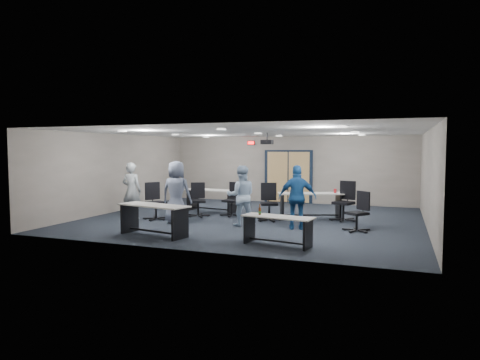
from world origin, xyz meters
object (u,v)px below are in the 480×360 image
at_px(chair_loose_right, 357,212).
at_px(person_navy, 297,197).
at_px(table_back_left, 212,197).
at_px(table_back_right, 311,201).
at_px(chair_back_a, 198,200).
at_px(table_front_right, 277,225).
at_px(chair_loose_left, 156,201).
at_px(person_gray, 132,191).
at_px(chair_back_b, 232,199).
at_px(chair_back_c, 269,202).
at_px(table_front_left, 154,214).
at_px(person_lightblue, 241,196).
at_px(chair_back_d, 343,201).
at_px(person_plaid, 176,192).

xyz_separation_m(chair_loose_right, person_navy, (-1.54, -0.23, 0.34)).
relative_size(table_back_left, table_back_right, 0.95).
bearing_deg(table_back_left, chair_back_a, -77.67).
distance_m(table_front_right, chair_loose_left, 4.93).
height_order(chair_loose_left, person_gray, person_gray).
xyz_separation_m(chair_loose_left, person_navy, (4.44, -0.02, 0.30)).
height_order(chair_back_b, chair_loose_right, chair_back_b).
relative_size(chair_back_b, chair_loose_right, 1.04).
relative_size(chair_back_c, person_navy, 0.66).
bearing_deg(chair_back_a, table_front_left, -110.88).
relative_size(table_back_left, chair_loose_right, 1.87).
height_order(chair_back_b, person_gray, person_gray).
relative_size(chair_back_c, chair_loose_right, 1.08).
distance_m(table_front_left, chair_back_c, 3.78).
xyz_separation_m(table_front_right, person_lightblue, (-1.64, 2.07, 0.40)).
bearing_deg(chair_back_a, table_back_left, 66.24).
height_order(chair_loose_left, person_navy, person_navy).
relative_size(table_back_left, person_navy, 1.14).
distance_m(chair_back_a, chair_back_d, 4.57).
bearing_deg(chair_back_c, chair_back_d, -1.11).
bearing_deg(table_front_right, person_lightblue, 137.84).
bearing_deg(table_back_right, person_lightblue, -150.56).
height_order(chair_back_c, person_navy, person_navy).
xyz_separation_m(table_front_left, table_back_left, (-0.38, 4.35, -0.01)).
distance_m(chair_back_c, person_lightblue, 1.22).
relative_size(chair_loose_left, person_plaid, 0.63).
bearing_deg(chair_back_d, chair_back_a, -148.78).
distance_m(table_front_right, person_plaid, 4.01).
xyz_separation_m(table_back_left, person_gray, (-1.71, -2.28, 0.35)).
distance_m(table_back_right, person_lightblue, 2.54).
xyz_separation_m(chair_back_d, person_lightblue, (-2.62, -1.85, 0.25)).
height_order(table_front_right, person_navy, person_navy).
height_order(chair_loose_right, person_gray, person_gray).
xyz_separation_m(table_front_left, table_back_right, (3.16, 4.04, 0.02)).
relative_size(chair_loose_right, person_lightblue, 0.62).
height_order(chair_loose_right, person_navy, person_navy).
bearing_deg(chair_loose_right, table_front_right, -82.82).
distance_m(chair_back_a, person_navy, 3.66).
height_order(table_back_left, person_gray, person_gray).
xyz_separation_m(table_back_right, chair_back_c, (-1.09, -0.88, 0.02)).
distance_m(chair_back_a, chair_back_c, 2.39).
xyz_separation_m(table_front_right, person_navy, (-0.02, 2.09, 0.41)).
xyz_separation_m(table_back_left, chair_back_a, (0.06, -1.19, 0.02)).
bearing_deg(chair_back_c, person_gray, 173.42).
bearing_deg(person_gray, chair_back_d, -166.53).
height_order(table_back_right, chair_back_c, chair_back_c).
bearing_deg(person_lightblue, person_gray, -22.74).
bearing_deg(person_plaid, table_back_left, -94.89).
distance_m(chair_back_b, chair_back_d, 3.53).
height_order(table_front_right, chair_back_d, chair_back_d).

